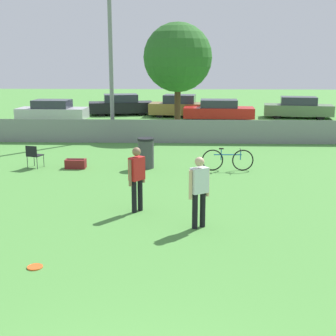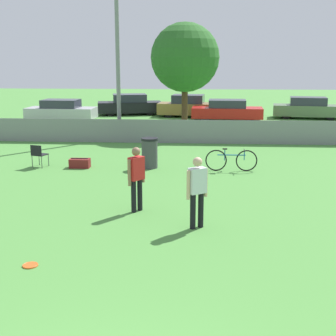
{
  "view_description": "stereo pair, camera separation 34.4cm",
  "coord_description": "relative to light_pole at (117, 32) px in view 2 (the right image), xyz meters",
  "views": [
    {
      "loc": [
        0.56,
        -3.59,
        3.78
      ],
      "look_at": [
        0.1,
        8.26,
        1.05
      ],
      "focal_mm": 50.0,
      "sensor_mm": 36.0,
      "label": 1
    },
    {
      "loc": [
        0.9,
        -3.57,
        3.78
      ],
      "look_at": [
        0.1,
        8.26,
        1.05
      ],
      "focal_mm": 50.0,
      "sensor_mm": 36.0,
      "label": 2
    }
  ],
  "objects": [
    {
      "name": "parked_car_silver",
      "position": [
        -4.77,
        6.2,
        -4.41
      ],
      "size": [
        4.34,
        1.95,
        1.38
      ],
      "rotation": [
        0.0,
        0.0,
        -0.04
      ],
      "color": "black",
      "rests_on": "ground_plane"
    },
    {
      "name": "folding_chair_sideline",
      "position": [
        -1.81,
        -6.68,
        -4.58
      ],
      "size": [
        0.57,
        0.57,
        0.83
      ],
      "rotation": [
        0.0,
        0.0,
        2.84
      ],
      "color": "#333338",
      "rests_on": "ground_plane"
    },
    {
      "name": "bicycle_sideline",
      "position": [
        5.11,
        -6.82,
        -4.69
      ],
      "size": [
        1.81,
        0.44,
        0.8
      ],
      "rotation": [
        0.0,
        0.0,
        0.02
      ],
      "color": "black",
      "rests_on": "ground_plane"
    },
    {
      "name": "tree_near_pole",
      "position": [
        3.18,
        1.78,
        -1.16
      ],
      "size": [
        3.54,
        3.54,
        5.71
      ],
      "color": "#4C331E",
      "rests_on": "ground_plane"
    },
    {
      "name": "parked_car_red",
      "position": [
        5.72,
        7.28,
        -4.43
      ],
      "size": [
        4.55,
        2.05,
        1.34
      ],
      "rotation": [
        0.0,
        0.0,
        -0.05
      ],
      "color": "black",
      "rests_on": "ground_plane"
    },
    {
      "name": "fence_backline",
      "position": [
        3.08,
        -1.3,
        -4.53
      ],
      "size": [
        27.0,
        0.07,
        1.21
      ],
      "color": "gray",
      "rests_on": "ground_plane"
    },
    {
      "name": "frisbee_disc",
      "position": [
        0.83,
        -14.89,
        -5.07
      ],
      "size": [
        0.29,
        0.29,
        0.03
      ],
      "color": "#E5591E",
      "rests_on": "ground_plane"
    },
    {
      "name": "player_defender_red",
      "position": [
        2.41,
        -11.48,
        -4.12
      ],
      "size": [
        0.42,
        0.45,
        1.67
      ],
      "rotation": [
        0.0,
        0.0,
        0.9
      ],
      "color": "black",
      "rests_on": "ground_plane"
    },
    {
      "name": "player_receiver_white",
      "position": [
        3.95,
        -12.61,
        -4.12
      ],
      "size": [
        0.48,
        0.4,
        1.67
      ],
      "rotation": [
        0.0,
        0.0,
        0.59
      ],
      "color": "black",
      "rests_on": "ground_plane"
    },
    {
      "name": "trash_bin",
      "position": [
        2.21,
        -6.51,
        -4.54
      ],
      "size": [
        0.6,
        0.6,
        1.09
      ],
      "color": "#3F3F44",
      "rests_on": "ground_plane"
    },
    {
      "name": "gear_bag_sideline",
      "position": [
        -0.32,
        -6.66,
        -4.92
      ],
      "size": [
        0.72,
        0.4,
        0.35
      ],
      "color": "maroon",
      "rests_on": "ground_plane"
    },
    {
      "name": "parked_car_tan",
      "position": [
        3.18,
        9.32,
        -4.37
      ],
      "size": [
        4.22,
        2.25,
        1.5
      ],
      "rotation": [
        0.0,
        0.0,
        -0.11
      ],
      "color": "black",
      "rests_on": "ground_plane"
    },
    {
      "name": "parked_car_dark",
      "position": [
        -1.01,
        10.35,
        -4.39
      ],
      "size": [
        4.77,
        2.7,
        1.45
      ],
      "rotation": [
        0.0,
        0.0,
        0.2
      ],
      "color": "black",
      "rests_on": "ground_plane"
    },
    {
      "name": "parked_car_olive",
      "position": [
        11.15,
        8.87,
        -4.4
      ],
      "size": [
        4.68,
        2.39,
        1.41
      ],
      "rotation": [
        0.0,
        0.0,
        -0.15
      ],
      "color": "black",
      "rests_on": "ground_plane"
    },
    {
      "name": "light_pole",
      "position": [
        0.0,
        0.0,
        0.0
      ],
      "size": [
        0.9,
        0.36,
        8.64
      ],
      "color": "gray",
      "rests_on": "ground_plane"
    }
  ]
}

